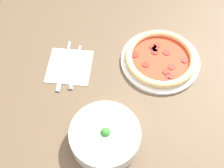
{
  "coord_description": "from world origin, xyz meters",
  "views": [
    {
      "loc": [
        -0.03,
        0.68,
        1.68
      ],
      "look_at": [
        0.04,
        0.1,
        0.77
      ],
      "focal_mm": 50.0,
      "sensor_mm": 36.0,
      "label": 1
    }
  ],
  "objects_px": {
    "knife": "(65,63)",
    "fork": "(76,66)",
    "pizza": "(161,59)",
    "bowl": "(105,136)"
  },
  "relations": [
    {
      "from": "knife",
      "to": "bowl",
      "type": "bearing_deg",
      "value": 33.7
    },
    {
      "from": "bowl",
      "to": "knife",
      "type": "height_order",
      "value": "bowl"
    },
    {
      "from": "pizza",
      "to": "bowl",
      "type": "relative_size",
      "value": 1.32
    },
    {
      "from": "pizza",
      "to": "fork",
      "type": "xyz_separation_m",
      "value": [
        0.31,
        0.06,
        -0.01
      ]
    },
    {
      "from": "knife",
      "to": "fork",
      "type": "bearing_deg",
      "value": 80.44
    },
    {
      "from": "bowl",
      "to": "knife",
      "type": "xyz_separation_m",
      "value": [
        0.19,
        -0.28,
        -0.03
      ]
    },
    {
      "from": "pizza",
      "to": "knife",
      "type": "distance_m",
      "value": 0.35
    },
    {
      "from": "fork",
      "to": "knife",
      "type": "xyz_separation_m",
      "value": [
        0.04,
        -0.01,
        -0.0
      ]
    },
    {
      "from": "bowl",
      "to": "knife",
      "type": "distance_m",
      "value": 0.34
    },
    {
      "from": "bowl",
      "to": "fork",
      "type": "xyz_separation_m",
      "value": [
        0.14,
        -0.28,
        -0.03
      ]
    }
  ]
}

